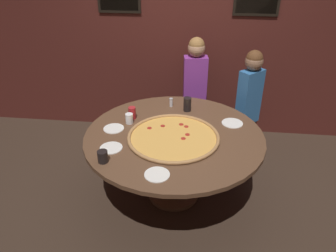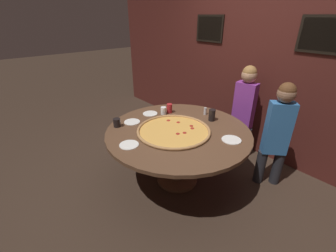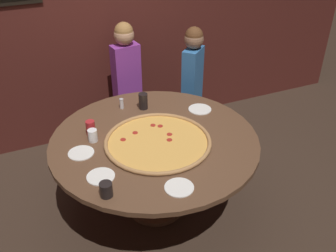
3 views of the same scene
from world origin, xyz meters
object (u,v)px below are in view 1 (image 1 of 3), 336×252
Objects in this scene: drink_cup_front_edge at (129,119)px; white_plate_far_back at (114,129)px; drink_cup_by_shaker at (187,104)px; drink_cup_centre_back at (103,157)px; white_plate_left_side at (157,175)px; white_plate_beside_cup at (111,148)px; giant_pizza at (174,137)px; dining_table at (174,145)px; diner_centre_back at (249,99)px; drink_cup_near_right at (132,113)px; condiment_shaker at (171,102)px; white_plate_near_front at (232,123)px; diner_far_right at (195,85)px.

white_plate_far_back is (-0.13, -0.13, -0.05)m from drink_cup_front_edge.
drink_cup_by_shaker is 1.18m from drink_cup_centre_back.
white_plate_beside_cup is (-0.45, 0.32, 0.00)m from white_plate_left_side.
drink_cup_front_edge reaches higher than white_plate_beside_cup.
giant_pizza is at bearing 81.85° from white_plate_left_side.
diner_centre_back reaches higher than dining_table.
diner_centre_back is at bearing 50.09° from giant_pizza.
drink_cup_near_right is 0.48m from condiment_shaker.
drink_cup_front_edge is at bearing -131.84° from condiment_shaker.
drink_cup_near_right is 0.10× the size of diner_centre_back.
white_plate_near_front is at bearing -25.88° from condiment_shaker.
giant_pizza is at bearing -86.10° from dining_table.
diner_far_right is at bearing 114.86° from white_plate_near_front.
white_plate_far_back is (-0.05, 0.53, -0.05)m from drink_cup_centre_back.
diner_far_right reaches higher than white_plate_beside_cup.
white_plate_far_back reaches higher than dining_table.
giant_pizza reaches higher than white_plate_far_back.
diner_centre_back is (1.31, 1.35, -0.05)m from drink_cup_centre_back.
white_plate_near_front is at bearing 27.60° from white_plate_beside_cup.
drink_cup_centre_back reaches higher than condiment_shaker.
giant_pizza is 0.65× the size of diner_centre_back.
white_plate_far_back is at bearing 100.90° from white_plate_beside_cup.
drink_cup_near_right is 1.01m from white_plate_near_front.
drink_cup_by_shaker is at bearing 52.19° from white_plate_beside_cup.
white_plate_beside_cup is 1.00× the size of white_plate_far_back.
giant_pizza is 0.64m from white_plate_near_front.
diner_centre_back is (0.78, 0.85, 0.12)m from dining_table.
white_plate_near_front and white_plate_far_back have the same top height.
drink_cup_front_edge is 1.02m from white_plate_near_front.
drink_cup_near_right reaches higher than white_plate_beside_cup.
white_plate_beside_cup is (-0.06, -0.46, -0.05)m from drink_cup_front_edge.
white_plate_beside_cup reaches higher than dining_table.
drink_cup_front_edge is 0.47m from white_plate_beside_cup.
diner_far_right is (0.15, 1.14, 0.15)m from dining_table.
giant_pizza reaches higher than white_plate_near_front.
dining_table is at bearing 75.35° from diner_far_right.
giant_pizza is 4.08× the size of white_plate_near_front.
white_plate_near_front is at bearing 0.32° from drink_cup_near_right.
drink_cup_by_shaker reaches higher than white_plate_beside_cup.
white_plate_near_front is (1.01, 0.10, -0.05)m from drink_cup_front_edge.
drink_cup_front_edge is 0.66m from drink_cup_centre_back.
drink_cup_centre_back is (-0.08, -0.66, 0.00)m from drink_cup_front_edge.
drink_cup_by_shaker is 0.74× the size of white_plate_left_side.
diner_far_right is (0.60, 0.88, -0.03)m from drink_cup_near_right.
white_plate_near_front is at bearing 34.96° from drink_cup_centre_back.
dining_table is at bearing 83.22° from white_plate_left_side.
dining_table is 1.98× the size of giant_pizza.
drink_cup_centre_back is (-0.09, -0.76, -0.01)m from drink_cup_near_right.
drink_cup_front_edge is at bearing 45.68° from white_plate_far_back.
condiment_shaker is at bearing 48.16° from drink_cup_front_edge.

